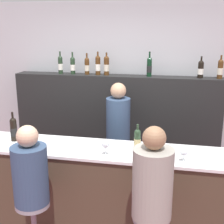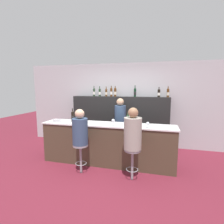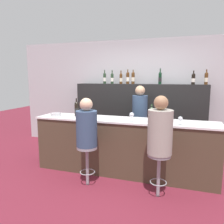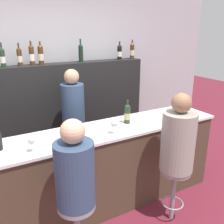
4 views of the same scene
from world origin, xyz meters
TOP-DOWN VIEW (x-y plane):
  - ground_plane at (0.00, 0.00)m, footprint 16.00×16.00m
  - wall_back at (0.00, 1.86)m, footprint 6.40×0.05m
  - bar_counter at (0.00, 0.28)m, footprint 3.20×0.59m
  - back_bar_cabinet at (0.00, 1.63)m, footprint 3.00×0.28m
  - wine_bottle_counter_0 at (-0.92, 0.31)m, footprint 0.08×0.08m
  - wine_bottle_counter_1 at (0.48, 0.31)m, footprint 0.07×0.07m
  - wine_bottle_backbar_0 at (-0.84, 1.63)m, footprint 0.07×0.07m
  - wine_bottle_backbar_1 at (-0.65, 1.63)m, footprint 0.07×0.07m
  - wine_bottle_backbar_2 at (-0.43, 1.63)m, footprint 0.07×0.07m
  - wine_bottle_backbar_3 at (-0.27, 1.63)m, footprint 0.07×0.07m
  - wine_bottle_backbar_4 at (-0.14, 1.63)m, footprint 0.08×0.08m
  - wine_bottle_backbar_5 at (0.47, 1.63)m, footprint 0.07×0.07m
  - wine_bottle_backbar_6 at (1.16, 1.63)m, footprint 0.08×0.08m
  - wine_bottle_backbar_7 at (1.42, 1.63)m, footprint 0.07×0.07m
  - wine_glass_0 at (-0.66, 0.11)m, footprint 0.07×0.07m
  - wine_glass_1 at (0.19, 0.11)m, footprint 0.08×0.08m
  - wine_glass_2 at (0.95, 0.11)m, footprint 0.07×0.07m
  - metal_bowl at (-1.29, 0.17)m, footprint 0.19×0.19m
  - bar_stool_left at (-0.43, -0.32)m, footprint 0.33×0.33m
  - guest_seated_left at (-0.43, -0.32)m, footprint 0.33×0.33m
  - bar_stool_right at (0.69, -0.32)m, footprint 0.33×0.33m
  - guest_seated_right at (0.69, -0.32)m, footprint 0.35×0.35m
  - bartender at (0.12, 1.14)m, footprint 0.32×0.32m

SIDE VIEW (x-z plane):
  - ground_plane at x=0.00m, z-range 0.00..0.00m
  - bar_stool_left at x=-0.43m, z-range 0.17..0.81m
  - bar_stool_right at x=0.69m, z-range 0.17..0.81m
  - bar_counter at x=0.00m, z-range 0.00..0.99m
  - bartender at x=0.12m, z-range -0.06..1.49m
  - back_bar_cabinet at x=0.00m, z-range 0.00..1.57m
  - guest_seated_left at x=-0.43m, z-range 0.59..1.35m
  - guest_seated_right at x=0.69m, z-range 0.58..1.41m
  - metal_bowl at x=-1.29m, z-range 0.99..1.05m
  - wine_glass_2 at x=0.95m, z-range 1.02..1.15m
  - wine_glass_1 at x=0.19m, z-range 1.03..1.18m
  - wine_glass_0 at x=-0.66m, z-range 1.03..1.18m
  - wine_bottle_counter_1 at x=0.48m, z-range 0.97..1.25m
  - wine_bottle_counter_0 at x=-0.92m, z-range 0.96..1.30m
  - wall_back at x=0.00m, z-range 0.00..2.60m
  - wine_bottle_backbar_6 at x=1.16m, z-range 1.54..1.83m
  - wine_bottle_backbar_2 at x=-0.43m, z-range 1.54..1.85m
  - wine_bottle_backbar_1 at x=-0.65m, z-range 1.53..1.85m
  - wine_bottle_backbar_7 at x=1.42m, z-range 1.54..1.85m
  - wine_bottle_backbar_0 at x=-0.84m, z-range 1.54..1.86m
  - wine_bottle_backbar_5 at x=0.47m, z-range 1.53..1.87m
  - wine_bottle_backbar_4 at x=-0.14m, z-range 1.54..1.87m
  - wine_bottle_backbar_3 at x=-0.27m, z-range 1.54..1.87m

